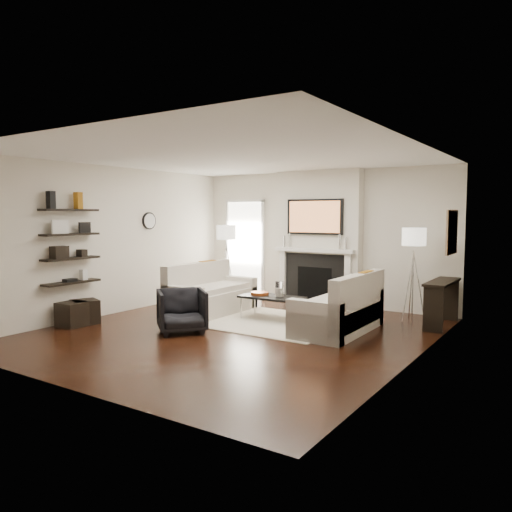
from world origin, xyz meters
The scene contains 71 objects.
room_envelope centered at (0.00, 0.00, 1.35)m, with size 6.00×6.00×6.00m.
chimney_breast centered at (0.00, 2.88, 1.35)m, with size 1.80×0.25×2.70m, color silver.
fireplace_surround centered at (0.00, 2.74, 0.52)m, with size 1.30×0.02×1.04m, color black.
firebox centered at (0.00, 2.73, 0.45)m, with size 0.75×0.02×0.65m, color black.
mantel_pilaster_l centered at (-0.72, 2.71, 0.55)m, with size 0.12×0.08×1.10m, color white.
mantel_pilaster_r centered at (0.72, 2.71, 0.55)m, with size 0.12×0.08×1.10m, color white.
mantel_shelf centered at (0.00, 2.69, 1.12)m, with size 1.70×0.18×0.07m, color white.
tv_body centered at (0.00, 2.71, 1.78)m, with size 1.20×0.06×0.70m, color black.
tv_screen centered at (0.00, 2.68, 1.78)m, with size 1.10×0.01×0.62m, color #BF723F.
candlestick_l_tall centered at (-0.55, 2.70, 1.30)m, with size 0.04×0.04×0.30m, color silver.
candlestick_l_short centered at (-0.68, 2.70, 1.27)m, with size 0.04×0.04×0.24m, color silver.
candlestick_r_tall centered at (0.55, 2.70, 1.30)m, with size 0.04×0.04×0.30m, color silver.
candlestick_r_short centered at (0.68, 2.70, 1.27)m, with size 0.04×0.04×0.24m, color silver.
hallway_panel centered at (-1.85, 2.98, 1.05)m, with size 0.90×0.02×2.10m, color white.
door_trim_l centered at (-2.33, 2.96, 1.05)m, with size 0.06×0.06×2.16m, color white.
door_trim_r centered at (-1.37, 2.96, 1.05)m, with size 0.06×0.06×2.16m, color white.
door_trim_top centered at (-1.85, 2.96, 2.13)m, with size 1.02×0.06×0.06m, color white.
rug centered at (-0.01, 0.95, 0.01)m, with size 2.60×2.00×0.01m, color beige.
loveseat_left_base centered at (-1.24, 1.00, 0.21)m, with size 0.85×1.80×0.42m, color beige.
loveseat_left_back centered at (-1.58, 1.00, 0.53)m, with size 0.18×1.80×0.80m, color beige.
loveseat_left_arm_n centered at (-1.24, 0.19, 0.30)m, with size 0.85×0.18×0.60m, color beige.
loveseat_left_arm_s centered at (-1.24, 1.81, 0.30)m, with size 0.85×0.18×0.60m, color beige.
loveseat_left_cushion centered at (-1.19, 1.00, 0.47)m, with size 0.63×1.44×0.10m, color beige.
pillow_left_orange centered at (-1.58, 1.30, 0.73)m, with size 0.10×0.42×0.42m, color #9C6213.
pillow_left_charcoal centered at (-1.58, 0.70, 0.72)m, with size 0.10×0.40×0.40m, color black.
loveseat_right_base centered at (1.31, 0.94, 0.21)m, with size 0.85×1.80×0.42m, color beige.
loveseat_right_back centered at (1.64, 0.94, 0.53)m, with size 0.18×1.80×0.80m, color beige.
loveseat_right_arm_n centered at (1.31, 0.13, 0.30)m, with size 0.85×0.18×0.60m, color beige.
loveseat_right_arm_s centered at (1.31, 1.75, 0.30)m, with size 0.85×0.18×0.60m, color beige.
loveseat_right_cushion centered at (1.26, 0.94, 0.47)m, with size 0.63×1.44×0.10m, color beige.
pillow_right_orange centered at (1.64, 1.24, 0.73)m, with size 0.10×0.42×0.42m, color #9C6213.
pillow_right_charcoal centered at (1.64, 0.64, 0.72)m, with size 0.10×0.40×0.40m, color black.
coffee_table centered at (0.01, 1.09, 0.40)m, with size 1.10×0.55×0.04m, color black.
coffee_leg_nw centered at (-0.49, 0.87, 0.19)m, with size 0.02×0.02×0.38m, color silver.
coffee_leg_ne centered at (0.51, 0.87, 0.19)m, with size 0.02×0.02×0.38m, color silver.
coffee_leg_sw centered at (-0.49, 1.31, 0.19)m, with size 0.02×0.02×0.38m, color silver.
coffee_leg_se centered at (0.51, 1.31, 0.19)m, with size 0.02×0.02×0.38m, color silver.
hurricane_glass centered at (0.16, 1.09, 0.56)m, with size 0.15×0.15×0.26m, color white.
hurricane_candle centered at (0.16, 1.09, 0.49)m, with size 0.10×0.10×0.15m, color white.
copper_bowl centered at (-0.24, 1.09, 0.45)m, with size 0.31×0.31×0.05m, color #A2461B.
armchair centered at (-0.71, -0.43, 0.37)m, with size 0.71×0.67×0.73m, color black.
lamp_left_post centered at (-1.85, 2.27, 0.60)m, with size 0.02×0.02×1.20m, color silver.
lamp_left_shade centered at (-1.85, 2.27, 1.45)m, with size 0.40×0.40×0.30m, color white.
lamp_left_leg_a centered at (-1.74, 2.27, 0.60)m, with size 0.02×0.02×1.25m, color silver.
lamp_left_leg_b centered at (-1.91, 2.37, 0.60)m, with size 0.02×0.02×1.25m, color silver.
lamp_left_leg_c centered at (-1.91, 2.18, 0.60)m, with size 0.02×0.02×1.25m, color silver.
lamp_right_post centered at (2.05, 2.38, 0.60)m, with size 0.02×0.02×1.20m, color silver.
lamp_right_shade centered at (2.05, 2.38, 1.45)m, with size 0.40×0.40×0.30m, color white.
lamp_right_leg_a centered at (2.16, 2.38, 0.60)m, with size 0.02×0.02×1.25m, color silver.
lamp_right_leg_b centered at (2.00, 2.48, 0.60)m, with size 0.02×0.02×1.25m, color silver.
lamp_right_leg_c centered at (1.99, 2.29, 0.60)m, with size 0.02×0.02×1.25m, color silver.
console_top centered at (2.57, 2.23, 0.73)m, with size 0.35×1.20×0.04m, color black.
console_leg_n centered at (2.57, 1.68, 0.35)m, with size 0.30×0.04×0.71m, color black.
console_leg_s centered at (2.57, 2.78, 0.35)m, with size 0.30×0.04×0.71m, color black.
wall_art centered at (2.73, 2.05, 1.55)m, with size 0.03×0.70×0.70m, color #A78153.
shelf_bottom centered at (-2.62, -1.00, 0.70)m, with size 0.25×1.00×0.04m, color black.
shelf_lower centered at (-2.62, -1.00, 1.10)m, with size 0.25×1.00×0.04m, color black.
shelf_upper centered at (-2.62, -1.00, 1.50)m, with size 0.25×1.00×0.04m, color black.
shelf_top centered at (-2.62, -1.00, 1.90)m, with size 0.25×1.00×0.04m, color black.
decor_magfile_a centered at (-2.62, -1.34, 2.06)m, with size 0.12×0.10×0.28m, color black.
decor_magfile_b centered at (-2.62, -0.82, 2.06)m, with size 0.12×0.10×0.28m, color #9C6213.
decor_frame_a centered at (-2.62, -1.19, 1.63)m, with size 0.04×0.30×0.22m, color white.
decor_frame_b centered at (-2.62, -0.71, 1.61)m, with size 0.04×0.22×0.18m, color black.
decor_wine_rack centered at (-2.62, -1.21, 1.22)m, with size 0.18×0.25×0.20m, color black.
decor_box_small centered at (-2.62, -0.78, 1.18)m, with size 0.15×0.12×0.12m, color black.
decor_books centered at (-2.62, -1.03, 0.74)m, with size 0.14×0.20×0.05m, color black.
decor_box_tall centered at (-2.62, -0.76, 0.81)m, with size 0.10×0.10×0.18m, color white.
clock_rim centered at (-2.73, 0.90, 1.70)m, with size 0.34×0.34×0.04m, color black.
clock_face centered at (-2.71, 0.90, 1.70)m, with size 0.29×0.29×0.01m, color white.
ottoman_near centered at (-2.47, -0.86, 0.20)m, with size 0.40×0.40×0.40m, color black.
ottoman_far centered at (-2.47, -1.12, 0.20)m, with size 0.40×0.40×0.40m, color black.
Camera 1 is at (4.46, -6.18, 1.83)m, focal length 35.00 mm.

